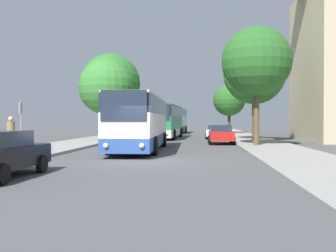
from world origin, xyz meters
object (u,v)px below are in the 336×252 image
bus_rear (175,120)px  tree_left_far (110,84)px  tree_right_near (229,100)px  pedestrian_waiting_far (11,136)px  tree_right_mid (254,73)px  bus_stop_sign (21,120)px  parked_car_right_near (221,134)px  tree_left_near (107,87)px  bus_front (140,122)px  tree_right_far (256,62)px  parked_car_right_far (216,132)px  bus_middle (165,121)px

bus_rear → tree_left_far: bearing=-108.3°
tree_right_near → pedestrian_waiting_far: bearing=-109.5°
tree_right_mid → bus_stop_sign: bearing=-134.8°
tree_left_far → parked_car_right_near: bearing=-40.5°
tree_left_near → tree_left_far: size_ratio=0.86×
bus_front → tree_right_far: (7.46, 3.56, 4.08)m
parked_car_right_far → tree_left_near: (-10.23, -3.12, 4.21)m
parked_car_right_near → tree_right_mid: bearing=-126.7°
bus_front → parked_car_right_far: size_ratio=2.44×
bus_front → bus_rear: bus_rear is taller
bus_middle → tree_left_far: 6.87m
parked_car_right_near → tree_left_far: (-10.87, 9.27, 4.84)m
tree_left_far → tree_right_far: tree_left_far is taller
bus_middle → parked_car_right_far: bearing=-4.7°
pedestrian_waiting_far → tree_right_near: bearing=11.0°
tree_right_near → tree_right_far: 25.20m
tree_right_near → tree_left_far: bearing=-136.3°
tree_right_near → bus_stop_sign: bearing=-112.8°
bus_stop_sign → tree_right_mid: bearing=45.2°
bus_middle → tree_right_mid: 10.43m
bus_rear → tree_right_far: bearing=-73.0°
bus_stop_sign → tree_right_mid: 20.77m
parked_car_right_far → pedestrian_waiting_far: bearing=67.8°
tree_left_near → tree_right_near: 20.63m
tree_right_mid → parked_car_right_far: bearing=127.5°
bus_front → tree_left_far: bearing=107.9°
parked_car_right_near → tree_right_mid: (3.11, 4.26, 5.19)m
bus_rear → tree_left_far: size_ratio=1.32×
tree_right_mid → tree_right_far: tree_right_mid is taller
pedestrian_waiting_far → bus_middle: bearing=17.8°
parked_car_right_near → bus_stop_sign: size_ratio=1.48×
bus_rear → parked_car_right_near: (5.14, -24.60, -1.13)m
bus_front → tree_left_far: tree_left_far is taller
bus_front → tree_left_near: size_ratio=1.57×
bus_stop_sign → pedestrian_waiting_far: bus_stop_sign is taller
parked_car_right_far → pedestrian_waiting_far: pedestrian_waiting_far is taller
parked_car_right_near → tree_right_far: tree_right_far is taller
bus_middle → pedestrian_waiting_far: 22.92m
tree_right_mid → tree_right_far: size_ratio=1.06×
parked_car_right_far → tree_right_near: (2.23, 13.32, 3.78)m
pedestrian_waiting_far → tree_right_far: tree_right_far is taller
tree_left_near → tree_right_near: (12.46, 16.44, -0.43)m
tree_right_near → tree_right_far: tree_right_far is taller
tree_right_mid → tree_right_far: bearing=-96.6°
tree_left_near → tree_right_far: tree_right_far is taller
bus_rear → tree_left_far: 16.78m
bus_rear → bus_stop_sign: size_ratio=4.16×
bus_stop_sign → parked_car_right_near: bearing=42.2°
bus_front → tree_right_far: bearing=24.3°
bus_front → bus_rear: (0.10, 31.61, 0.14)m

